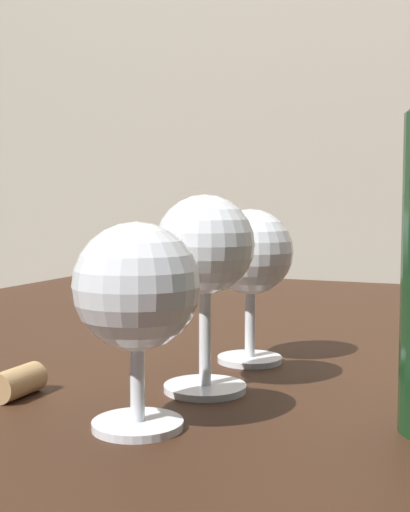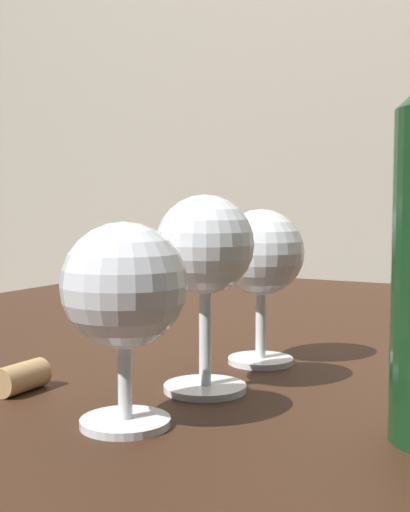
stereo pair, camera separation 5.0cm
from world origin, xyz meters
TOP-DOWN VIEW (x-y plane):
  - dining_table at (0.00, 0.00)m, footprint 1.13×0.97m
  - wine_glass_amber at (-0.02, -0.36)m, footprint 0.08×0.08m
  - wine_glass_port at (-0.02, -0.26)m, footprint 0.07×0.07m
  - wine_glass_cabernet at (-0.02, -0.16)m, footprint 0.07×0.07m
  - cork at (-0.14, -0.33)m, footprint 0.02×0.04m

SIDE VIEW (x-z plane):
  - dining_table at x=0.00m, z-range 0.27..0.97m
  - cork at x=-0.14m, z-range 0.71..0.73m
  - wine_glass_amber at x=-0.02m, z-range 0.73..0.86m
  - wine_glass_cabernet at x=-0.02m, z-range 0.73..0.87m
  - wine_glass_port at x=-0.02m, z-range 0.74..0.89m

